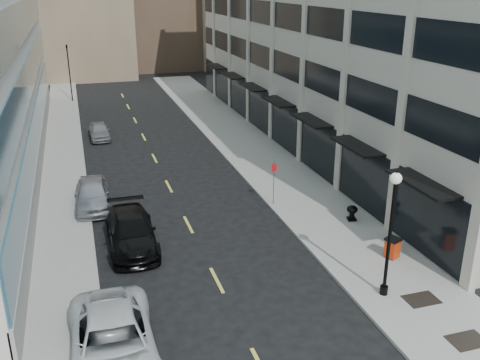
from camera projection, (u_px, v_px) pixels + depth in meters
sidewalk_right at (278, 173)px, 36.46m from camera, size 5.00×80.00×0.15m
sidewalk_left at (63, 197)px, 32.57m from camera, size 3.00×80.00×0.15m
building_right at (360, 27)px, 42.18m from camera, size 15.30×46.50×18.25m
grate_mid at (467, 341)px, 19.48m from camera, size 1.40×1.00×0.01m
grate_far at (421, 299)px, 21.98m from camera, size 1.40×1.00×0.01m
road_centerline at (178, 204)px, 31.72m from camera, size 0.15×68.20×0.01m
traffic_signal at (67, 48)px, 55.88m from camera, size 0.66×0.66×6.98m
car_white_van at (113, 343)px, 18.24m from camera, size 2.97×6.31×1.74m
car_black_pickup at (131, 232)px, 26.36m from camera, size 2.35×5.68×1.64m
car_silver_sedan at (92, 194)px, 30.93m from camera, size 2.14×4.93×1.66m
car_grey_sedan at (99, 131)px, 44.40m from camera, size 1.68×4.06×1.38m
trash_bin at (392, 247)px, 25.11m from camera, size 0.82×0.82×1.01m
lamppost at (391, 224)px, 21.23m from camera, size 0.46×0.46×5.53m
sign_post at (274, 177)px, 30.76m from camera, size 0.31×0.07×2.62m
urn_planter at (352, 211)px, 29.06m from camera, size 0.60×0.60×0.84m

